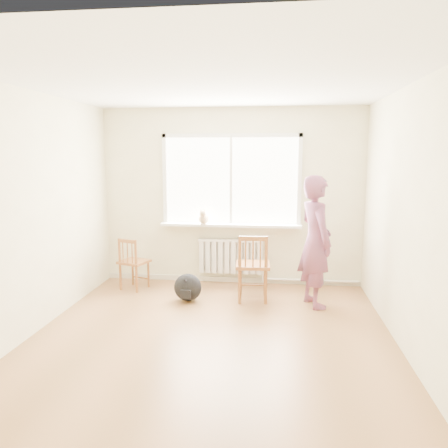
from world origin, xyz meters
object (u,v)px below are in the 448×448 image
(chair_right, at_px, (253,268))
(person, at_px, (315,241))
(chair_left, at_px, (132,264))
(cat, at_px, (204,218))
(backpack, at_px, (188,287))

(chair_right, relative_size, person, 0.54)
(chair_left, xyz_separation_m, person, (2.63, -0.38, 0.47))
(chair_left, xyz_separation_m, cat, (1.02, 0.37, 0.66))
(chair_left, relative_size, cat, 2.12)
(chair_left, height_order, person, person)
(cat, bearing_deg, person, -26.45)
(chair_right, height_order, backpack, chair_right)
(chair_right, xyz_separation_m, cat, (-0.79, 0.68, 0.58))
(chair_right, bearing_deg, cat, -43.59)
(chair_left, distance_m, backpack, 1.03)
(cat, height_order, backpack, cat)
(chair_left, relative_size, person, 0.45)
(chair_right, bearing_deg, chair_left, -12.45)
(chair_right, distance_m, cat, 1.19)
(chair_left, bearing_deg, backpack, 174.89)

